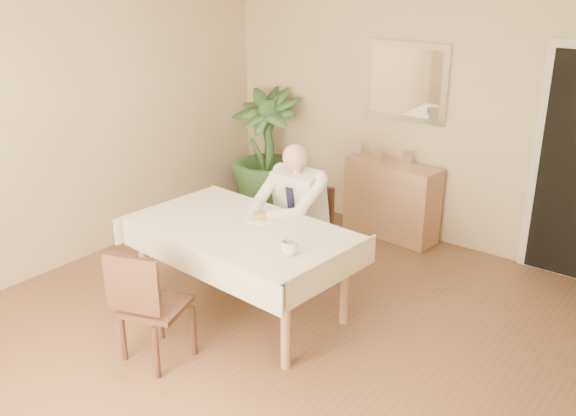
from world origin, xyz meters
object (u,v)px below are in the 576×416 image
Objects in this scene: chair_far at (308,226)px; potted_palm at (266,151)px; dining_table at (241,237)px; sideboard at (391,200)px; chair_near at (147,302)px; coffee_mug at (289,248)px; seated_man at (288,211)px.

chair_far is 0.61× the size of potted_palm.
dining_table is 2.12m from sideboard.
dining_table is 2.09× the size of chair_near.
chair_near is 1.04m from coffee_mug.
seated_man is at bearing -90.80° from sideboard.
potted_palm is (-1.24, 2.79, 0.20)m from chair_near.
dining_table is 1.32× the size of potted_palm.
seated_man is 1.54m from sideboard.
chair_far is at bearing -92.18° from sideboard.
sideboard is 0.71× the size of potted_palm.
seated_man is (0.00, -0.28, 0.23)m from chair_far.
seated_man reaches higher than sideboard.
chair_near is 3.06m from potted_palm.
potted_palm is (-1.47, -0.20, 0.29)m from sideboard.
seated_man reaches higher than dining_table.
sideboard is 1.51m from potted_palm.
coffee_mug is (0.66, 0.73, 0.32)m from chair_near.
chair_far is 1.24m from sideboard.
coffee_mug is 0.13× the size of sideboard.
coffee_mug reaches higher than chair_far.
chair_near reaches higher than coffee_mug.
potted_palm is at bearing -167.09° from sideboard.
potted_palm reaches higher than seated_man.
dining_table is 2.16× the size of chair_far.
potted_palm reaches higher than dining_table.
dining_table is at bearing 164.64° from coffee_mug.
chair_far is 1.77m from chair_near.
chair_far is 0.97× the size of chair_near.
sideboard is (0.16, 2.10, -0.28)m from dining_table.
chair_far is 0.36m from seated_man.
seated_man is 0.92× the size of potted_palm.
coffee_mug is at bearing -60.44° from chair_far.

